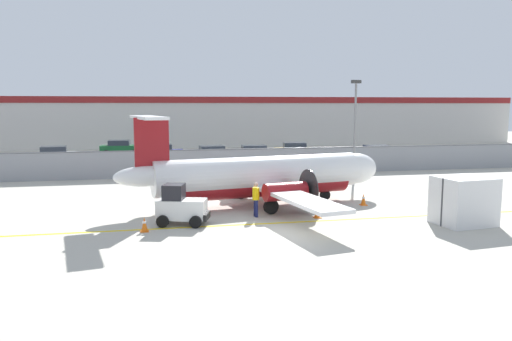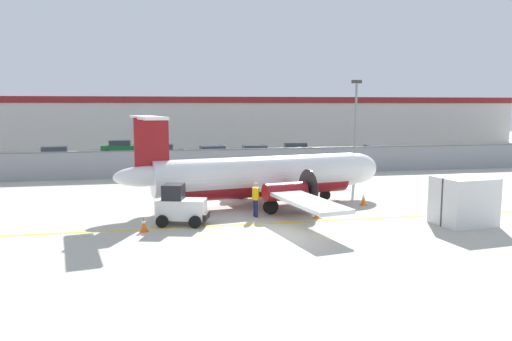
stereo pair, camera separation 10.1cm
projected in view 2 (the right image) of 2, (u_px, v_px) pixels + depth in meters
ground_plane at (273, 223)px, 23.19m from camera, size 140.00×140.00×0.01m
perimeter_fence at (225, 161)px, 38.59m from camera, size 98.00×0.10×2.10m
parking_lot_strip at (210, 159)px, 49.90m from camera, size 98.00×17.00×0.12m
background_building at (195, 121)px, 67.45m from camera, size 91.00×8.10×6.50m
commuter_airplane at (264, 176)px, 27.19m from camera, size 15.17×16.02×4.92m
baggage_tug at (180, 206)px, 22.82m from camera, size 2.54×1.89×1.88m
ground_crew_worker at (256, 198)px, 24.41m from camera, size 0.38×0.55×1.70m
cargo_container at (464, 201)px, 22.81m from camera, size 2.62×2.27×2.20m
traffic_cone_near_left at (317, 212)px, 24.24m from camera, size 0.36×0.36×0.64m
traffic_cone_near_right at (144, 224)px, 21.63m from camera, size 0.36×0.36×0.64m
traffic_cone_far_left at (364, 200)px, 27.29m from camera, size 0.36×0.36×0.64m
parked_car_0 at (54, 155)px, 45.69m from camera, size 4.35×2.33×1.58m
parked_car_1 at (121, 148)px, 53.77m from camera, size 4.26×2.13×1.58m
parked_car_2 at (162, 153)px, 48.13m from camera, size 4.26×2.13×1.58m
parked_car_3 at (214, 154)px, 46.35m from camera, size 4.33×2.28×1.58m
parked_car_4 at (256, 154)px, 46.93m from camera, size 4.26×2.12×1.58m
parked_car_5 at (296, 150)px, 50.27m from camera, size 4.39×2.43×1.58m
parked_car_6 at (376, 154)px, 47.04m from camera, size 4.32×2.26×1.58m
apron_light_pole at (356, 121)px, 36.82m from camera, size 0.70×0.30×7.27m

